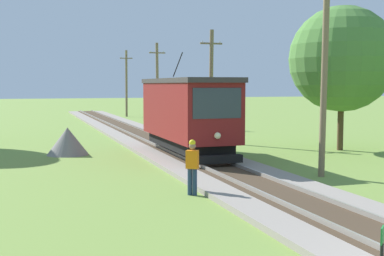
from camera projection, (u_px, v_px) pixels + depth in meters
red_tram at (188, 112)px, 24.73m from camera, size 2.60×8.54×4.79m
utility_pole_near_tram at (325, 67)px, 19.41m from camera, size 1.40×0.38×8.16m
utility_pole_mid at (211, 85)px, 31.17m from camera, size 1.40×0.46×6.81m
utility_pole_far at (157, 84)px, 43.61m from camera, size 1.40×0.45×7.04m
utility_pole_distant at (126, 83)px, 56.62m from camera, size 1.40×0.44×7.28m
gravel_pile at (68, 141)px, 25.89m from camera, size 2.08×2.08×1.38m
track_worker at (192, 165)px, 16.38m from camera, size 0.45×0.41×1.78m
tree_right_near at (342, 59)px, 27.40m from camera, size 5.62×5.62×7.69m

